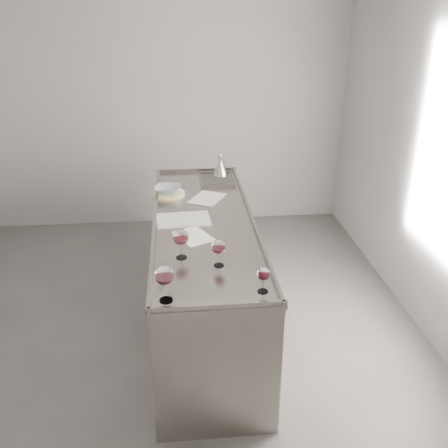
{
  "coord_description": "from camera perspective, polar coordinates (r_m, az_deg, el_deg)",
  "views": [
    {
      "loc": [
        0.32,
        -3.15,
        2.46
      ],
      "look_at": [
        0.63,
        0.04,
        1.02
      ],
      "focal_mm": 40.0,
      "sensor_mm": 36.0,
      "label": 1
    }
  ],
  "objects": [
    {
      "name": "room_shell",
      "position": [
        3.34,
        -10.76,
        5.22
      ],
      "size": [
        4.54,
        5.04,
        2.84
      ],
      "color": "#4D4A48",
      "rests_on": "ground"
    },
    {
      "name": "counter",
      "position": [
        3.99,
        -2.19,
        -5.78
      ],
      "size": [
        0.77,
        2.42,
        0.97
      ],
      "color": "gray",
      "rests_on": "ground"
    },
    {
      "name": "wine_glass_left",
      "position": [
        2.74,
        -6.79,
        -5.94
      ],
      "size": [
        0.11,
        0.11,
        0.22
      ],
      "rotation": [
        0.0,
        0.0,
        -0.04
      ],
      "color": "white",
      "rests_on": "counter"
    },
    {
      "name": "wine_glass_middle",
      "position": [
        3.18,
        -4.97,
        -1.58
      ],
      "size": [
        0.1,
        0.1,
        0.2
      ],
      "rotation": [
        0.0,
        0.0,
        -0.09
      ],
      "color": "white",
      "rests_on": "counter"
    },
    {
      "name": "wine_glass_right",
      "position": [
        3.08,
        -0.6,
        -2.68
      ],
      "size": [
        0.09,
        0.09,
        0.18
      ],
      "rotation": [
        0.0,
        0.0,
        -0.28
      ],
      "color": "white",
      "rests_on": "counter"
    },
    {
      "name": "wine_glass_small",
      "position": [
        2.83,
        4.52,
        -5.78
      ],
      "size": [
        0.08,
        0.08,
        0.16
      ],
      "rotation": [
        0.0,
        0.0,
        -0.33
      ],
      "color": "white",
      "rests_on": "counter"
    },
    {
      "name": "notebook",
      "position": [
        3.79,
        -4.65,
        0.52
      ],
      "size": [
        0.42,
        0.31,
        0.02
      ],
      "rotation": [
        0.0,
        0.0,
        0.07
      ],
      "color": "silver",
      "rests_on": "counter"
    },
    {
      "name": "loose_paper_top",
      "position": [
        3.53,
        -3.51,
        -1.38
      ],
      "size": [
        0.31,
        0.35,
        0.0
      ],
      "primitive_type": "cube",
      "rotation": [
        0.0,
        0.0,
        0.48
      ],
      "color": "white",
      "rests_on": "counter"
    },
    {
      "name": "loose_paper_under",
      "position": [
        4.2,
        -1.93,
        2.97
      ],
      "size": [
        0.35,
        0.4,
        0.0
      ],
      "primitive_type": "cube",
      "rotation": [
        0.0,
        0.0,
        -0.48
      ],
      "color": "silver",
      "rests_on": "counter"
    },
    {
      "name": "trivet",
      "position": [
        4.31,
        -6.43,
        3.49
      ],
      "size": [
        0.35,
        0.35,
        0.02
      ],
      "primitive_type": "cylinder",
      "rotation": [
        0.0,
        0.0,
        -0.26
      ],
      "color": "#D1BC87",
      "rests_on": "counter"
    },
    {
      "name": "ceramic_bowl",
      "position": [
        4.3,
        -6.45,
        3.95
      ],
      "size": [
        0.25,
        0.25,
        0.05
      ],
      "primitive_type": "imported",
      "rotation": [
        0.0,
        0.0,
        -0.15
      ],
      "color": "#8E9FA5",
      "rests_on": "trivet"
    },
    {
      "name": "wine_funnel",
      "position": [
        4.77,
        -0.39,
        6.43
      ],
      "size": [
        0.15,
        0.15,
        0.22
      ],
      "rotation": [
        0.0,
        0.0,
        0.23
      ],
      "color": "#A89E95",
      "rests_on": "counter"
    }
  ]
}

